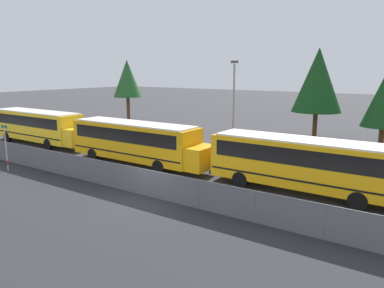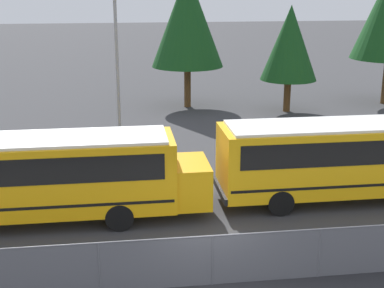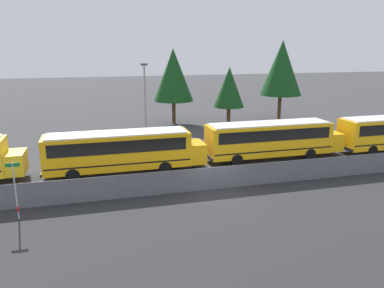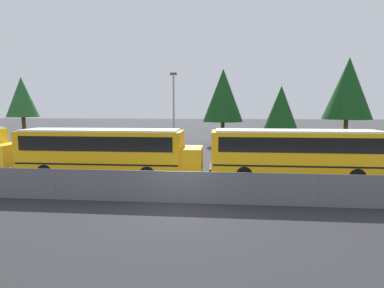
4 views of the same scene
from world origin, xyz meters
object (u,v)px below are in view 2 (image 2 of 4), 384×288
object	(u,v)px
tree_3	(290,43)
light_pole	(117,65)
school_bus_2	(362,154)
school_bus_1	(31,173)
tree_1	(187,19)

from	to	relation	value
tree_3	light_pole	bearing A→B (deg)	-150.26
school_bus_2	tree_3	xyz separation A→B (m)	(1.68, 14.46, 2.55)
tree_3	school_bus_1	bearing A→B (deg)	-132.58
school_bus_2	tree_1	bearing A→B (deg)	105.15
tree_1	tree_3	xyz separation A→B (m)	(6.17, -2.15, -1.38)
school_bus_1	light_pole	world-z (taller)	light_pole
school_bus_2	tree_1	xyz separation A→B (m)	(-4.49, 16.60, 3.93)
school_bus_1	tree_3	bearing A→B (deg)	47.42
tree_1	tree_3	size ratio (longest dim) A/B	1.31
light_pole	tree_3	distance (m)	12.32
school_bus_1	tree_1	size ratio (longest dim) A/B	1.32
school_bus_2	tree_1	size ratio (longest dim) A/B	1.32
school_bus_1	light_pole	distance (m)	9.58
light_pole	tree_1	size ratio (longest dim) A/B	0.85
school_bus_2	tree_3	distance (m)	14.78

